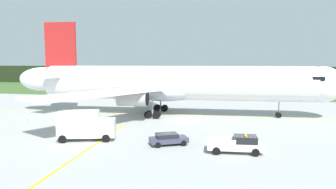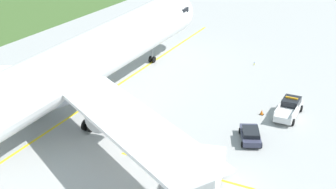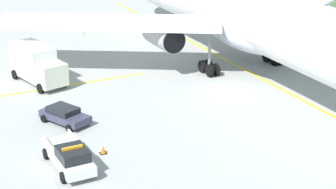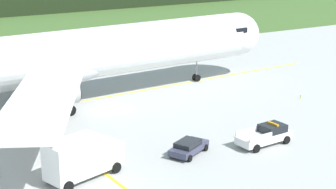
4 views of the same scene
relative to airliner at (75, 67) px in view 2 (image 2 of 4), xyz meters
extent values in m
plane|color=#A2A3A1|center=(2.52, -4.14, -5.40)|extent=(320.00, 320.00, 0.00)
cube|color=yellow|center=(0.58, 0.04, -5.39)|extent=(71.46, 5.33, 0.01)
cylinder|color=white|center=(0.58, 0.04, 0.14)|extent=(45.05, 8.88, 5.75)
ellipsoid|color=white|center=(24.05, 1.70, 0.14)|extent=(6.71, 6.18, 5.75)
ellipsoid|color=#B1B8C5|center=(-1.65, -0.12, -1.44)|extent=(12.77, 6.89, 3.16)
cube|color=black|center=(22.71, 1.60, 1.15)|extent=(2.18, 5.57, 0.70)
cylinder|color=black|center=(-3.19, 7.25, -1.71)|extent=(0.28, 2.22, 2.21)
cube|color=white|center=(-7.02, -12.46, -0.58)|extent=(14.51, 21.86, 0.35)
cylinder|color=#B3B3B3|center=(-4.42, -7.79, -1.71)|extent=(4.64, 2.72, 2.41)
cylinder|color=black|center=(-2.14, -7.63, -1.71)|extent=(0.28, 2.22, 2.21)
cylinder|color=gray|center=(17.55, 1.24, -3.61)|extent=(0.20, 0.20, 2.67)
cylinder|color=black|center=(17.53, 1.50, -4.95)|extent=(0.91, 0.28, 0.90)
cylinder|color=black|center=(17.57, 0.98, -4.95)|extent=(0.91, 0.28, 0.90)
cylinder|color=gray|center=(-2.91, 3.54, -3.46)|extent=(0.28, 0.28, 2.67)
cylinder|color=black|center=(-2.19, 3.24, -4.80)|extent=(1.22, 0.38, 1.20)
cylinder|color=black|center=(-2.24, 3.94, -4.80)|extent=(1.22, 0.38, 1.20)
cylinder|color=black|center=(-3.58, 3.14, -4.80)|extent=(1.22, 0.38, 1.20)
cylinder|color=black|center=(-3.63, 3.84, -4.80)|extent=(1.22, 0.38, 1.20)
cylinder|color=gray|center=(-2.38, -3.91, -3.46)|extent=(0.28, 0.28, 2.67)
cylinder|color=black|center=(-1.71, -3.51, -4.80)|extent=(1.22, 0.38, 1.20)
cylinder|color=black|center=(-1.66, -4.21, -4.80)|extent=(1.22, 0.38, 1.20)
cylinder|color=black|center=(-3.11, -3.61, -4.80)|extent=(1.22, 0.38, 1.20)
cylinder|color=black|center=(-3.06, -4.31, -4.80)|extent=(1.22, 0.38, 1.20)
cube|color=silver|center=(11.03, -20.88, -4.67)|extent=(5.68, 2.44, 0.70)
cube|color=black|center=(12.02, -20.80, -3.97)|extent=(2.36, 2.00, 0.70)
cube|color=silver|center=(9.62, -20.07, -4.09)|extent=(2.66, 0.33, 0.45)
cube|color=silver|center=(9.78, -21.93, -4.09)|extent=(2.66, 0.33, 0.45)
cube|color=orange|center=(12.02, -20.80, -3.54)|extent=(0.32, 1.39, 0.16)
cylinder|color=black|center=(12.82, -19.72, -5.02)|extent=(0.78, 0.30, 0.76)
cylinder|color=black|center=(12.99, -21.73, -5.02)|extent=(0.78, 0.30, 0.76)
cylinder|color=black|center=(9.07, -20.04, -5.02)|extent=(0.78, 0.30, 0.76)
cylinder|color=black|center=(9.24, -22.05, -5.02)|extent=(0.78, 0.30, 0.76)
cube|color=silver|center=(-3.79, -18.73, -3.95)|extent=(2.53, 2.86, 2.00)
cube|color=white|center=(-6.88, -19.70, -3.45)|extent=(5.09, 3.66, 3.00)
cylinder|color=#99999E|center=(-6.00, -19.43, -5.04)|extent=(0.76, 0.33, 1.04)
cylinder|color=black|center=(-4.15, -17.58, -4.95)|extent=(0.94, 0.52, 0.90)
cylinder|color=black|center=(-3.43, -19.87, -4.95)|extent=(0.94, 0.52, 0.90)
cube|color=#373950|center=(3.81, -19.39, -4.82)|extent=(4.51, 3.59, 0.55)
cube|color=black|center=(3.63, -19.49, -4.32)|extent=(2.81, 2.53, 0.45)
cylinder|color=black|center=(4.64, -17.87, -5.10)|extent=(0.61, 0.44, 0.60)
cylinder|color=black|center=(5.53, -19.52, -5.10)|extent=(0.61, 0.44, 0.60)
cylinder|color=black|center=(2.09, -19.25, -5.10)|extent=(0.61, 0.44, 0.60)
cylinder|color=black|center=(2.99, -20.90, -5.10)|extent=(0.61, 0.44, 0.60)
cube|color=black|center=(9.98, -18.18, -5.38)|extent=(0.47, 0.47, 0.03)
cone|color=orange|center=(9.98, -18.18, -5.09)|extent=(0.36, 0.36, 0.57)
cylinder|color=yellow|center=(23.91, -11.52, -5.24)|extent=(0.10, 0.10, 0.33)
sphere|color=blue|center=(23.91, -11.52, -5.02)|extent=(0.12, 0.12, 0.12)
camera|label=1|loc=(11.45, -53.07, 3.81)|focal=34.19mm
camera|label=2|loc=(-40.53, -36.28, 20.86)|focal=55.99mm
camera|label=3|loc=(46.94, -28.56, 13.79)|focal=64.97mm
camera|label=4|loc=(-20.48, -58.81, 13.84)|focal=60.22mm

